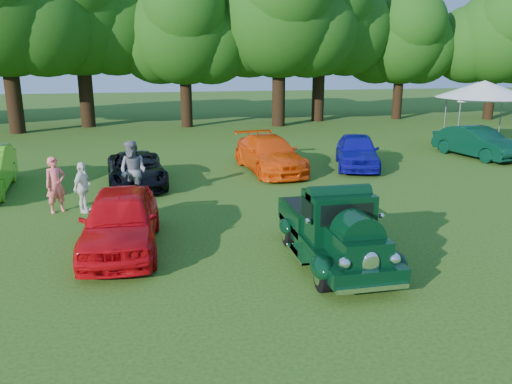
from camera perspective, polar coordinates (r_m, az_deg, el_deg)
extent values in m
plane|color=#254B11|center=(11.82, -1.26, -7.46)|extent=(120.00, 120.00, 0.00)
cylinder|color=black|center=(10.16, 7.65, -9.45)|extent=(0.20, 0.67, 0.67)
cylinder|color=black|center=(10.73, 15.35, -8.52)|extent=(0.20, 0.67, 0.67)
cylinder|color=black|center=(12.45, 3.74, -4.66)|extent=(0.20, 0.67, 0.67)
cylinder|color=black|center=(12.91, 10.20, -4.13)|extent=(0.20, 0.67, 0.67)
cube|color=black|center=(11.53, 9.00, -5.73)|extent=(1.56, 4.08, 0.31)
cube|color=black|center=(10.35, 11.46, -6.17)|extent=(1.00, 1.31, 0.56)
cube|color=black|center=(11.21, 9.35, -2.73)|extent=(1.41, 1.04, 1.09)
cube|color=black|center=(10.71, 10.34, -2.55)|extent=(1.18, 0.05, 0.47)
cube|color=black|center=(12.55, 7.06, -2.69)|extent=(1.56, 1.86, 0.53)
cube|color=black|center=(12.48, 7.10, -1.58)|extent=(1.34, 1.63, 0.05)
ellipsoid|color=black|center=(10.09, 7.54, -8.58)|extent=(0.45, 0.78, 0.45)
ellipsoid|color=black|center=(10.68, 15.54, -7.65)|extent=(0.45, 0.78, 0.45)
ellipsoid|color=black|center=(12.38, 3.51, -3.97)|extent=(0.34, 0.65, 0.38)
ellipsoid|color=black|center=(12.88, 10.46, -3.43)|extent=(0.34, 0.65, 0.38)
ellipsoid|color=white|center=(9.82, 12.98, -8.15)|extent=(0.37, 0.11, 0.54)
sphere|color=white|center=(9.66, 10.08, -8.03)|extent=(0.25, 0.25, 0.25)
sphere|color=white|center=(10.06, 15.50, -7.40)|extent=(0.25, 0.25, 0.25)
cube|color=white|center=(9.88, 13.17, -10.67)|extent=(1.47, 0.10, 0.10)
cube|color=white|center=(13.50, 5.75, -2.98)|extent=(1.47, 0.10, 0.10)
imported|color=red|center=(12.50, -15.20, -3.11)|extent=(1.91, 4.42, 1.48)
imported|color=black|center=(18.69, -13.52, 2.50)|extent=(2.34, 4.44, 1.19)
imported|color=#F34708|center=(20.54, 1.55, 4.36)|extent=(2.48, 5.09, 1.43)
imported|color=#0F0D8F|center=(21.66, 11.48, 4.63)|extent=(2.91, 4.51, 1.43)
imported|color=black|center=(25.62, 23.91, 5.22)|extent=(2.33, 4.54, 1.43)
imported|color=#F96766|center=(16.11, -21.92, 0.77)|extent=(0.74, 0.68, 1.70)
imported|color=slate|center=(16.62, -13.87, 2.32)|extent=(1.21, 1.15, 1.97)
imported|color=white|center=(15.83, -19.19, 0.49)|extent=(0.69, 0.98, 1.54)
cube|color=silver|center=(27.78, 24.52, 9.69)|extent=(4.01, 4.01, 0.13)
cone|color=silver|center=(27.75, 24.62, 10.66)|extent=(5.87, 5.87, 0.84)
cylinder|color=slate|center=(26.18, 22.09, 6.80)|extent=(0.06, 0.06, 2.51)
cylinder|color=slate|center=(28.90, 20.75, 7.61)|extent=(0.06, 0.06, 2.51)
cylinder|color=slate|center=(29.66, 26.11, 7.22)|extent=(0.06, 0.06, 2.51)
cylinder|color=black|center=(34.40, -25.97, 9.92)|extent=(0.93, 0.93, 4.65)
sphere|color=#12440E|center=(34.47, -27.03, 18.69)|extent=(8.51, 8.51, 8.51)
cylinder|color=black|center=(35.84, -18.86, 10.75)|extent=(0.93, 0.93, 4.64)
sphere|color=#12440E|center=(35.90, -19.61, 19.17)|extent=(8.48, 8.48, 8.48)
cylinder|color=black|center=(34.32, -7.98, 10.58)|extent=(0.77, 0.77, 3.85)
sphere|color=#12440E|center=(34.26, -8.26, 17.90)|extent=(7.03, 7.03, 7.03)
cylinder|color=black|center=(34.46, 2.60, 11.20)|extent=(0.88, 0.88, 4.41)
sphere|color=#12440E|center=(34.49, 2.71, 19.56)|extent=(8.06, 8.06, 8.06)
cylinder|color=black|center=(37.56, 7.12, 11.44)|extent=(0.89, 0.89, 4.44)
sphere|color=#12440E|center=(37.59, 7.39, 19.16)|extent=(8.12, 8.12, 8.12)
cylinder|color=black|center=(40.05, 15.89, 10.61)|extent=(0.72, 0.72, 3.59)
sphere|color=#12440E|center=(39.98, 16.32, 16.45)|extent=(6.57, 6.57, 6.57)
cylinder|color=black|center=(42.19, 25.18, 10.01)|extent=(0.73, 0.73, 3.65)
sphere|color=#12440E|center=(42.13, 25.83, 15.63)|extent=(6.68, 6.68, 6.68)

